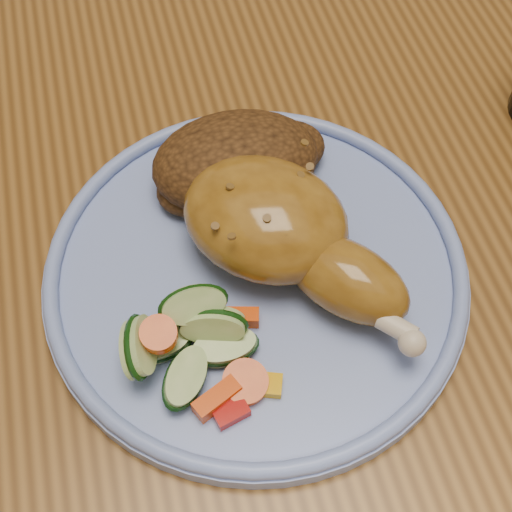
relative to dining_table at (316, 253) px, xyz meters
The scene contains 7 objects.
ground 0.67m from the dining_table, ahead, with size 4.00×4.00×0.00m, color #52351C.
dining_table is the anchor object (origin of this frame).
plate 0.13m from the dining_table, 137.44° to the right, with size 0.27×0.27×0.01m, color #748DD4.
plate_rim 0.13m from the dining_table, 137.44° to the right, with size 0.27×0.27×0.01m, color #748DD4.
chicken_leg 0.14m from the dining_table, 129.83° to the right, with size 0.15×0.17×0.06m.
rice_pilaf 0.13m from the dining_table, 167.57° to the left, with size 0.12×0.08×0.05m.
vegetable_pile 0.19m from the dining_table, 136.71° to the right, with size 0.09×0.09×0.05m.
Camera 1 is at (-0.12, -0.29, 1.14)m, focal length 50.00 mm.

